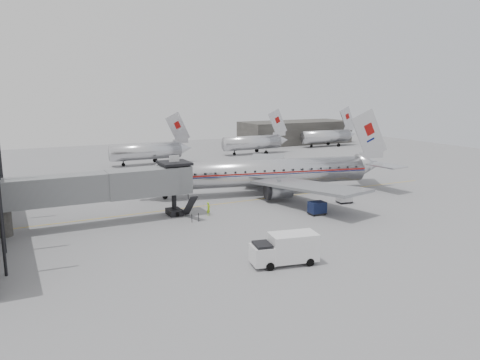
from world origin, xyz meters
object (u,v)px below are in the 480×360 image
object	(u,v)px
baggage_cart_navy	(317,208)
baggage_cart_white	(345,197)
service_van	(285,249)
airliner	(269,172)
ramp_worker	(209,209)

from	to	relation	value
baggage_cart_navy	baggage_cart_white	size ratio (longest dim) A/B	1.01
baggage_cart_white	service_van	bearing A→B (deg)	-134.03
service_van	baggage_cart_navy	distance (m)	17.01
airliner	baggage_cart_white	bearing A→B (deg)	-46.82
airliner	baggage_cart_navy	world-z (taller)	airliner
baggage_cart_navy	baggage_cart_white	world-z (taller)	baggage_cart_navy
baggage_cart_white	ramp_worker	world-z (taller)	ramp_worker
baggage_cart_navy	ramp_worker	size ratio (longest dim) A/B	1.32
airliner	baggage_cart_white	world-z (taller)	airliner
baggage_cart_navy	airliner	bearing A→B (deg)	90.17
baggage_cart_navy	ramp_worker	bearing A→B (deg)	157.94
airliner	service_van	size ratio (longest dim) A/B	6.21
airliner	service_van	bearing A→B (deg)	-105.47
airliner	baggage_cart_white	size ratio (longest dim) A/B	18.31
ramp_worker	service_van	bearing A→B (deg)	-128.00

